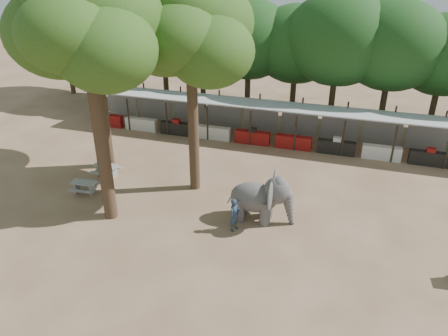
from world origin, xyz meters
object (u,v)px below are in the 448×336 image
(handler, at_px, (235,215))
(picnic_table_far, at_px, (106,169))
(elephant, at_px, (262,198))
(picnic_table_near, at_px, (84,186))
(yard_tree_back, at_px, (189,30))
(yard_tree_center, at_px, (85,25))
(yard_tree_left, at_px, (92,28))

(handler, relative_size, picnic_table_far, 1.08)
(elephant, height_order, picnic_table_near, elephant)
(yard_tree_back, xyz_separation_m, elephant, (4.38, -2.27, -7.29))
(yard_tree_back, relative_size, picnic_table_far, 7.29)
(handler, relative_size, picnic_table_near, 1.16)
(yard_tree_center, height_order, picnic_table_far, yard_tree_center)
(picnic_table_near, height_order, picnic_table_far, picnic_table_far)
(yard_tree_back, xyz_separation_m, handler, (3.37, -3.51, -7.70))
(yard_tree_center, xyz_separation_m, picnic_table_far, (-2.30, 3.51, -8.73))
(yard_tree_center, height_order, elephant, yard_tree_center)
(elephant, relative_size, picnic_table_near, 2.23)
(yard_tree_left, relative_size, picnic_table_near, 7.57)
(yard_tree_center, bearing_deg, picnic_table_far, 123.24)
(elephant, distance_m, picnic_table_far, 9.88)
(handler, distance_m, picnic_table_near, 8.87)
(yard_tree_left, bearing_deg, picnic_table_far, -64.88)
(picnic_table_near, bearing_deg, yard_tree_back, 19.60)
(handler, bearing_deg, elephant, -16.52)
(yard_tree_center, relative_size, picnic_table_near, 8.27)
(yard_tree_center, distance_m, picnic_table_far, 9.69)
(yard_tree_center, bearing_deg, yard_tree_left, 120.96)
(picnic_table_near, bearing_deg, picnic_table_far, 80.72)
(picnic_table_far, bearing_deg, yard_tree_center, -51.73)
(yard_tree_left, height_order, yard_tree_back, yard_tree_back)
(yard_tree_center, distance_m, picnic_table_near, 9.21)
(yard_tree_left, bearing_deg, elephant, -17.46)
(yard_tree_back, relative_size, elephant, 3.50)
(handler, bearing_deg, yard_tree_left, 86.84)
(yard_tree_back, height_order, picnic_table_far, yard_tree_back)
(picnic_table_far, bearing_deg, yard_tree_left, 120.15)
(elephant, height_order, picnic_table_far, elephant)
(yard_tree_back, bearing_deg, yard_tree_center, -126.86)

